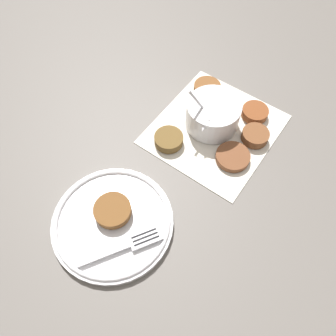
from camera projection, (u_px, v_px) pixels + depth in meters
The scene contains 11 objects.
ground_plane at pixel (209, 128), 0.71m from camera, with size 4.00×4.00×0.00m, color #605B56.
napkin at pixel (214, 129), 0.71m from camera, with size 0.30×0.29×0.00m.
sauce_bowl at pixel (212, 115), 0.69m from camera, with size 0.12×0.11×0.12m.
fritter_0 at pixel (207, 88), 0.75m from camera, with size 0.06×0.06×0.02m.
fritter_1 at pixel (255, 136), 0.68m from camera, with size 0.06×0.06×0.02m.
fritter_2 at pixel (169, 140), 0.68m from camera, with size 0.06×0.06×0.02m.
fritter_3 at pixel (233, 157), 0.66m from camera, with size 0.07×0.07×0.01m.
fritter_4 at pixel (255, 112), 0.72m from camera, with size 0.06×0.06×0.02m.
serving_plate at pixel (113, 222), 0.59m from camera, with size 0.22×0.22×0.02m.
fritter_on_plate at pixel (113, 210), 0.59m from camera, with size 0.07×0.07×0.02m.
fork at pixel (129, 244), 0.56m from camera, with size 0.12×0.12×0.00m.
Camera 1 is at (0.43, 0.10, 0.57)m, focal length 35.00 mm.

